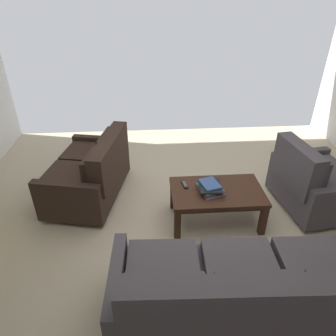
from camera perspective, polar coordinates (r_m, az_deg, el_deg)
ground_plane at (r=3.60m, az=3.96°, el=-11.75°), size 5.71×5.71×0.01m
sofa_main at (r=2.65m, az=13.85°, el=-21.78°), size 2.10×0.92×0.84m
loveseat_near at (r=4.05m, az=-14.02°, el=-0.77°), size 1.04×1.42×0.85m
coffee_table at (r=3.56m, az=9.03°, el=-4.97°), size 1.04×0.63×0.43m
armchair_side at (r=4.12m, az=25.24°, el=-2.42°), size 0.93×1.05×0.89m
book_stack at (r=3.46m, az=7.82°, el=-3.61°), size 0.30×0.33×0.11m
tv_remote at (r=3.56m, az=3.10°, el=-3.06°), size 0.07×0.17×0.02m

